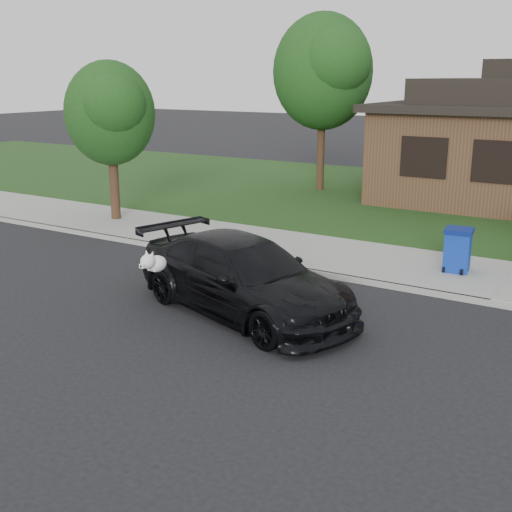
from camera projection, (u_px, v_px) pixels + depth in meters
The scene contains 8 objects.
ground at pixel (226, 326), 11.32m from camera, with size 120.00×120.00×0.00m, color black.
sidewalk at pixel (342, 257), 15.41m from camera, with size 60.00×3.00×0.12m, color gray.
curb at pixel (315, 273), 14.17m from camera, with size 60.00×0.12×0.12m, color gray.
lawn at pixel (438, 203), 21.98m from camera, with size 60.00×13.00×0.13m, color #193814.
sedan at pixel (243, 277), 11.77m from camera, with size 5.18×3.29×1.40m.
recycling_bin at pixel (458, 250), 13.98m from camera, with size 0.63×0.65×0.95m.
tree_0 at pixel (326, 69), 22.86m from camera, with size 3.78×3.60×6.34m.
tree_2 at pixel (111, 112), 18.33m from camera, with size 2.73×2.60×4.59m.
Camera 1 is at (5.95, -8.74, 4.25)m, focal length 45.00 mm.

